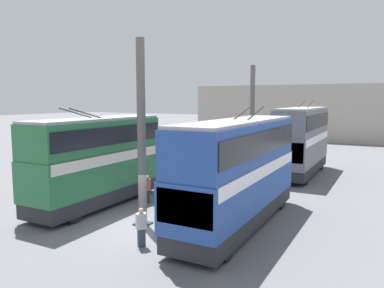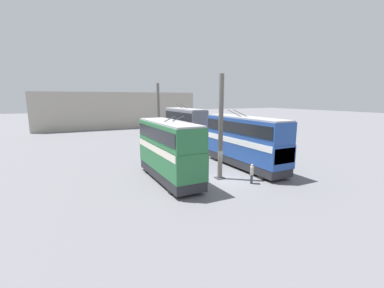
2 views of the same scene
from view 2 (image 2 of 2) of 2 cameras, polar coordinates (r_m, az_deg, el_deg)
The scene contains 10 objects.
ground_plane at distance 22.49m, azimuth 6.86°, elevation -7.92°, with size 240.00×240.00×0.00m, color slate.
depot_back_wall at distance 60.47m, azimuth -15.41°, elevation 7.16°, with size 0.50×36.00×8.21m.
support_column_near at distance 21.94m, azimuth 6.40°, elevation 3.27°, with size 0.73×0.73×8.93m.
support_column_far at distance 36.23m, azimuth -7.46°, elevation 5.98°, with size 0.73×0.73×8.93m.
bus_left_near at distance 26.19m, azimuth 11.58°, elevation 1.09°, with size 10.71×2.54×5.75m.
bus_left_far at distance 38.05m, azimuth -1.54°, elevation 4.36°, with size 9.66×2.54×6.04m.
bus_right_mid at distance 21.59m, azimuth -5.19°, elevation -0.77°, with size 9.05×2.54×5.67m.
person_by_right_row at distance 24.39m, azimuth -1.74°, elevation -4.22°, with size 0.42×0.48×1.69m.
person_by_left_row at distance 21.75m, azimuth 13.13°, elevation -6.35°, with size 0.48×0.45×1.66m.
oil_drum at distance 33.35m, azimuth -1.93°, elevation -1.04°, with size 0.58×0.58×0.91m.
Camera 2 is at (-17.76, 11.89, 6.99)m, focal length 24.00 mm.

